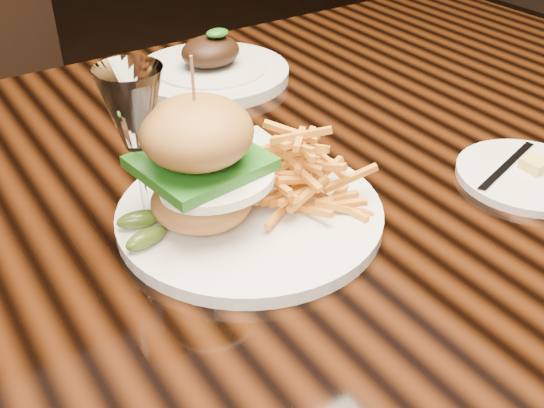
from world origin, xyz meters
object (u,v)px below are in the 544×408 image
far_dish (212,69)px  wine_glass (133,115)px  burger_plate (248,178)px  chair_far (3,96)px  dining_table (242,222)px

far_dish → wine_glass: bearing=-128.9°
burger_plate → far_dish: bearing=71.1°
burger_plate → chair_far: chair_far is taller
burger_plate → far_dish: size_ratio=1.18×
burger_plate → far_dish: 0.39m
burger_plate → far_dish: (0.15, 0.36, -0.04)m
wine_glass → chair_far: (0.03, 0.93, -0.34)m
burger_plate → chair_far: bearing=97.9°
wine_glass → far_dish: bearing=51.1°
dining_table → wine_glass: size_ratio=8.98×
wine_glass → chair_far: bearing=87.9°
wine_glass → dining_table: bearing=16.3°
wine_glass → chair_far: chair_far is taller
dining_table → chair_far: size_ratio=1.68×
dining_table → far_dish: far_dish is taller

